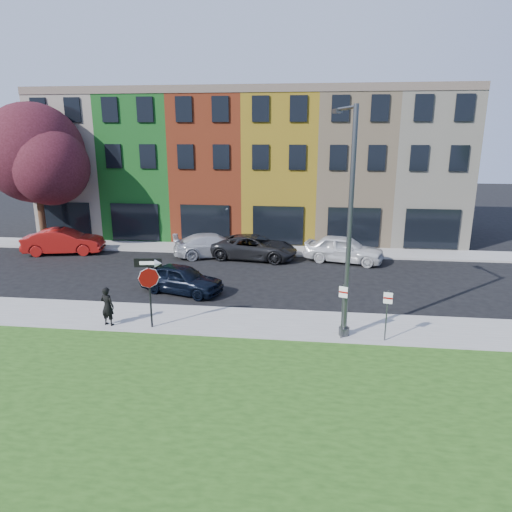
# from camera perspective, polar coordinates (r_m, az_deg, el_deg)

# --- Properties ---
(ground) EXTENTS (120.00, 120.00, 0.00)m
(ground) POSITION_cam_1_polar(r_m,az_deg,el_deg) (16.03, -1.54, -12.88)
(ground) COLOR black
(ground) RESTS_ON ground
(sidewalk_near) EXTENTS (40.00, 3.00, 0.12)m
(sidewalk_near) POSITION_cam_1_polar(r_m,az_deg,el_deg) (18.57, 6.00, -8.67)
(sidewalk_near) COLOR gray
(sidewalk_near) RESTS_ON ground
(sidewalk_far) EXTENTS (40.00, 2.40, 0.12)m
(sidewalk_far) POSITION_cam_1_polar(r_m,az_deg,el_deg) (30.37, -3.08, 0.89)
(sidewalk_far) COLOR gray
(sidewalk_far) RESTS_ON ground
(rowhouse_block) EXTENTS (30.00, 10.12, 10.00)m
(rowhouse_block) POSITION_cam_1_polar(r_m,az_deg,el_deg) (35.57, -0.67, 11.06)
(rowhouse_block) COLOR beige
(rowhouse_block) RESTS_ON ground
(stop_sign) EXTENTS (1.05, 0.18, 2.81)m
(stop_sign) POSITION_cam_1_polar(r_m,az_deg,el_deg) (17.97, -13.24, -2.77)
(stop_sign) COLOR black
(stop_sign) RESTS_ON sidewalk_near
(man) EXTENTS (0.75, 0.64, 1.58)m
(man) POSITION_cam_1_polar(r_m,az_deg,el_deg) (19.04, -18.08, -5.99)
(man) COLOR black
(man) RESTS_ON sidewalk_near
(sedan_near) EXTENTS (3.92, 5.02, 1.40)m
(sedan_near) POSITION_cam_1_polar(r_m,az_deg,el_deg) (22.38, -9.30, -2.82)
(sedan_near) COLOR black
(sedan_near) RESTS_ON ground
(parked_car_red) EXTENTS (3.73, 5.59, 1.61)m
(parked_car_red) POSITION_cam_1_polar(r_m,az_deg,el_deg) (31.71, -22.91, 1.70)
(parked_car_red) COLOR maroon
(parked_car_red) RESTS_ON ground
(parked_car_silver) EXTENTS (5.05, 6.21, 1.44)m
(parked_car_silver) POSITION_cam_1_polar(r_m,az_deg,el_deg) (28.69, -5.34, 1.36)
(parked_car_silver) COLOR #A8A8AC
(parked_car_silver) RESTS_ON ground
(parked_car_dark) EXTENTS (3.77, 5.87, 1.46)m
(parked_car_dark) POSITION_cam_1_polar(r_m,az_deg,el_deg) (28.05, -0.19, 1.12)
(parked_car_dark) COLOR black
(parked_car_dark) RESTS_ON ground
(parked_car_white) EXTENTS (4.10, 5.59, 1.60)m
(parked_car_white) POSITION_cam_1_polar(r_m,az_deg,el_deg) (27.84, 10.92, 0.88)
(parked_car_white) COLOR silver
(parked_car_white) RESTS_ON ground
(street_lamp) EXTENTS (0.90, 2.53, 8.35)m
(street_lamp) POSITION_cam_1_polar(r_m,az_deg,el_deg) (16.76, 11.42, 3.84)
(street_lamp) COLOR #414446
(street_lamp) RESTS_ON sidewalk_near
(parking_sign_a) EXTENTS (0.31, 0.15, 2.13)m
(parking_sign_a) POSITION_cam_1_polar(r_m,az_deg,el_deg) (17.06, 10.77, -6.01)
(parking_sign_a) COLOR #414446
(parking_sign_a) RESTS_ON sidewalk_near
(parking_sign_b) EXTENTS (0.32, 0.12, 1.94)m
(parking_sign_b) POSITION_cam_1_polar(r_m,az_deg,el_deg) (17.29, 16.06, -6.42)
(parking_sign_b) COLOR #414446
(parking_sign_b) RESTS_ON sidewalk_near
(tree_purple) EXTENTS (7.74, 6.77, 9.35)m
(tree_purple) POSITION_cam_1_polar(r_m,az_deg,el_deg) (33.79, -25.74, 11.23)
(tree_purple) COLOR #321E10
(tree_purple) RESTS_ON sidewalk_far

